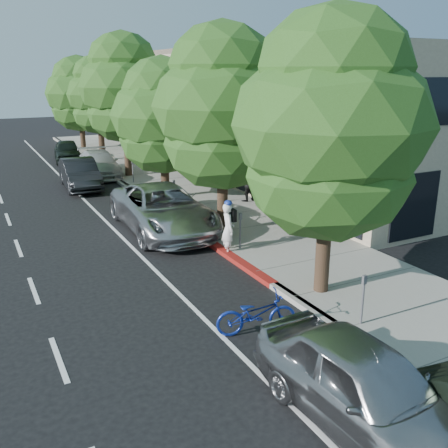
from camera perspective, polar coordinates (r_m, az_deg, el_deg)
ground at (r=15.39m, az=3.68°, el=-5.90°), size 120.00×120.00×0.00m
sidewalk at (r=23.08m, az=-1.63°, el=2.22°), size 4.60×56.00×0.15m
curb at (r=22.21m, az=-6.98°, el=1.50°), size 0.30×56.00×0.15m
curb_red_segment at (r=16.16m, az=1.86°, el=-4.43°), size 0.32×4.00×0.15m
storefront_building at (r=34.64m, az=2.08°, el=12.97°), size 10.00×36.00×7.00m
street_tree_0 at (r=13.12m, az=12.10°, el=10.64°), size 5.14×5.14×7.64m
street_tree_1 at (r=18.14m, az=-0.19°, el=12.99°), size 5.02×5.02×7.72m
street_tree_2 at (r=23.68m, az=-6.99°, el=12.08°), size 4.84×4.84×6.71m
street_tree_3 at (r=29.30m, az=-11.37°, el=14.88°), size 5.02×5.02×8.15m
street_tree_4 at (r=35.12m, az=-14.17°, el=14.03°), size 4.11×4.11×7.08m
street_tree_5 at (r=40.97m, az=-16.22°, el=14.05°), size 5.10×5.10×7.18m
cyclist at (r=16.82m, az=0.48°, el=-0.59°), size 0.56×0.73×1.78m
bicycle at (r=12.00m, az=3.72°, el=-10.19°), size 2.06×1.16×1.02m
silver_suv at (r=19.43m, az=-6.96°, el=1.70°), size 3.16×6.45×1.76m
dark_sedan at (r=27.59m, az=-16.16°, el=5.53°), size 1.89×4.81×1.56m
white_pickup at (r=30.59m, az=-14.09°, el=6.68°), size 2.37×5.16×1.46m
dark_suv_far at (r=36.34m, az=-17.46°, el=7.99°), size 2.25×4.43×1.44m
near_car_a at (r=9.36m, az=15.76°, el=-17.48°), size 2.10×4.75×1.59m
pedestrian at (r=23.29m, az=2.56°, el=4.67°), size 0.90×0.75×1.68m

